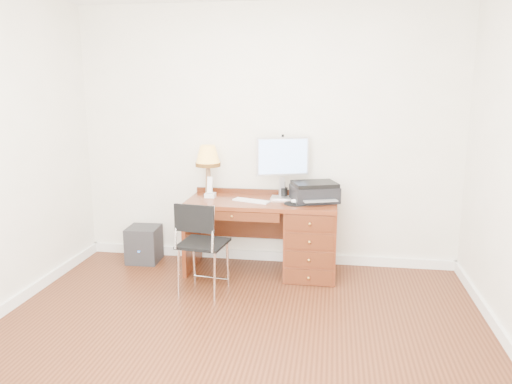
% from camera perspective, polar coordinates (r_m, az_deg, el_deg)
% --- Properties ---
extents(ground, '(4.00, 4.00, 0.00)m').
position_cam_1_polar(ground, '(3.96, -2.40, -16.26)').
color(ground, '#3D1C0E').
rests_on(ground, ground).
extents(room_shell, '(4.00, 4.00, 4.00)m').
position_cam_1_polar(room_shell, '(4.49, -0.80, -11.92)').
color(room_shell, white).
rests_on(room_shell, ground).
extents(desk, '(1.50, 0.67, 0.75)m').
position_cam_1_polar(desk, '(5.05, 4.28, -4.81)').
color(desk, maroon).
rests_on(desk, ground).
extents(monitor, '(0.53, 0.27, 0.62)m').
position_cam_1_polar(monitor, '(5.04, 3.18, 3.69)').
color(monitor, silver).
rests_on(monitor, desk).
extents(keyboard, '(0.39, 0.22, 0.01)m').
position_cam_1_polar(keyboard, '(4.95, -0.53, -1.00)').
color(keyboard, white).
rests_on(keyboard, desk).
extents(mouse_pad, '(0.24, 0.24, 0.05)m').
position_cam_1_polar(mouse_pad, '(4.86, 4.62, -1.21)').
color(mouse_pad, black).
rests_on(mouse_pad, desk).
extents(printer, '(0.52, 0.46, 0.19)m').
position_cam_1_polar(printer, '(4.97, 6.70, 0.02)').
color(printer, black).
rests_on(printer, desk).
extents(leg_lamp, '(0.26, 0.26, 0.53)m').
position_cam_1_polar(leg_lamp, '(5.14, -5.52, 3.76)').
color(leg_lamp, black).
rests_on(leg_lamp, desk).
extents(phone, '(0.10, 0.10, 0.21)m').
position_cam_1_polar(phone, '(5.14, -5.27, 0.08)').
color(phone, white).
rests_on(phone, desk).
extents(pen_cup, '(0.08, 0.08, 0.10)m').
position_cam_1_polar(pen_cup, '(5.14, 3.18, -0.04)').
color(pen_cup, black).
rests_on(pen_cup, desk).
extents(chair, '(0.46, 0.46, 0.87)m').
position_cam_1_polar(chair, '(4.54, -6.29, -5.31)').
color(chair, black).
rests_on(chair, ground).
extents(equipment_box, '(0.34, 0.34, 0.39)m').
position_cam_1_polar(equipment_box, '(5.57, -12.68, -5.84)').
color(equipment_box, black).
rests_on(equipment_box, ground).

